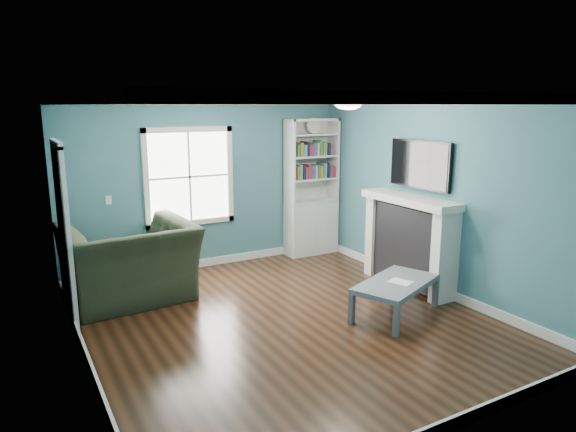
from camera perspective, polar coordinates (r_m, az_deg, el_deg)
floor at (r=6.25m, az=-0.15°, el=-11.54°), size 5.00×5.00×0.00m
room_walls at (r=5.79m, az=-0.16°, el=2.93°), size 5.00×5.00×5.00m
trim at (r=5.86m, az=-0.15°, el=-0.40°), size 4.50×5.00×2.60m
window at (r=7.95m, az=-10.90°, el=4.29°), size 1.40×0.06×1.50m
bookshelf at (r=8.75m, az=2.59°, el=1.72°), size 0.90×0.35×2.31m
fireplace at (r=7.36m, az=13.34°, el=-2.92°), size 0.44×1.58×1.30m
tv at (r=7.24m, az=14.47°, el=5.56°), size 0.06×1.10×0.65m
door at (r=6.57m, az=-23.69°, el=-1.52°), size 0.12×0.98×2.17m
ceiling_fixture at (r=6.29m, az=6.72°, el=12.43°), size 0.38×0.38×0.15m
light_switch at (r=7.70m, az=-19.31°, el=1.68°), size 0.08×0.01×0.12m
recliner at (r=6.97m, az=-17.28°, el=-3.58°), size 1.64×1.13×1.37m
coffee_table at (r=6.42m, az=11.90°, el=-7.59°), size 1.32×1.04×0.42m
paper_sheet at (r=6.40m, az=12.40°, el=-7.15°), size 0.29×0.32×0.00m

